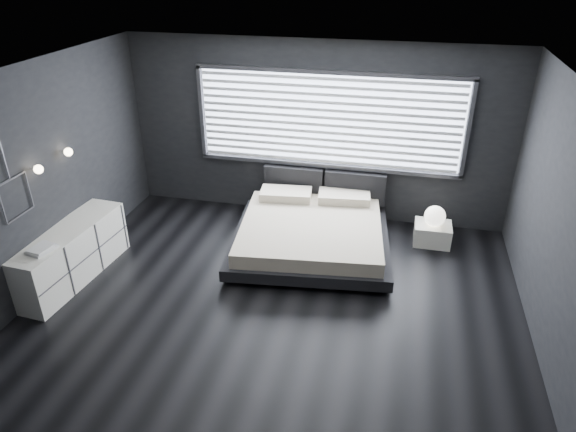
# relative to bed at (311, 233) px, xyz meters

# --- Properties ---
(room) EXTENTS (6.04, 6.00, 2.80)m
(room) POSITION_rel_bed_xyz_m (-0.17, -1.59, 1.13)
(room) COLOR black
(room) RESTS_ON ground
(window) EXTENTS (4.14, 0.09, 1.52)m
(window) POSITION_rel_bed_xyz_m (0.03, 1.10, 1.34)
(window) COLOR white
(window) RESTS_ON ground
(headboard) EXTENTS (1.96, 0.16, 0.52)m
(headboard) POSITION_rel_bed_xyz_m (0.00, 1.05, 0.30)
(headboard) COLOR black
(headboard) RESTS_ON ground
(sconce_near) EXTENTS (0.18, 0.11, 0.11)m
(sconce_near) POSITION_rel_bed_xyz_m (-3.06, -1.54, 1.33)
(sconce_near) COLOR silver
(sconce_near) RESTS_ON ground
(sconce_far) EXTENTS (0.18, 0.11, 0.11)m
(sconce_far) POSITION_rel_bed_xyz_m (-3.06, -0.94, 1.33)
(sconce_far) COLOR silver
(sconce_far) RESTS_ON ground
(wall_art_lower) EXTENTS (0.01, 0.48, 0.48)m
(wall_art_lower) POSITION_rel_bed_xyz_m (-3.15, -1.89, 1.11)
(wall_art_lower) COLOR #47474C
(wall_art_lower) RESTS_ON ground
(bed) EXTENTS (2.46, 2.37, 0.58)m
(bed) POSITION_rel_bed_xyz_m (0.00, 0.00, 0.00)
(bed) COLOR black
(bed) RESTS_ON ground
(nightstand) EXTENTS (0.53, 0.45, 0.31)m
(nightstand) POSITION_rel_bed_xyz_m (1.74, 0.58, -0.11)
(nightstand) COLOR white
(nightstand) RESTS_ON ground
(orb_lamp) EXTENTS (0.31, 0.31, 0.31)m
(orb_lamp) POSITION_rel_bed_xyz_m (1.74, 0.55, 0.20)
(orb_lamp) COLOR white
(orb_lamp) RESTS_ON nightstand
(dresser) EXTENTS (0.64, 1.85, 0.73)m
(dresser) POSITION_rel_bed_xyz_m (-2.95, -1.45, 0.09)
(dresser) COLOR white
(dresser) RESTS_ON ground
(book_stack) EXTENTS (0.30, 0.36, 0.06)m
(book_stack) POSITION_rel_bed_xyz_m (-2.92, -1.96, 0.49)
(book_stack) COLOR silver
(book_stack) RESTS_ON dresser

